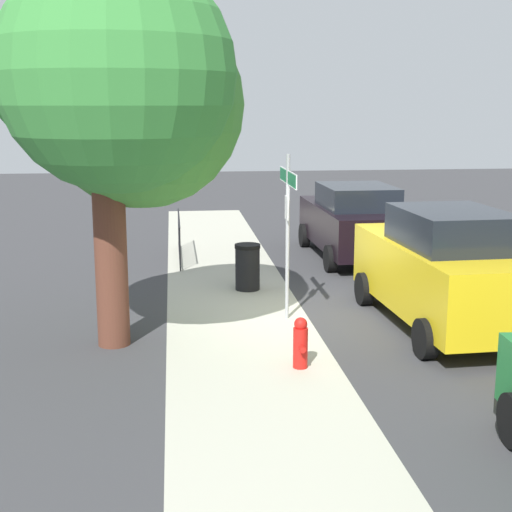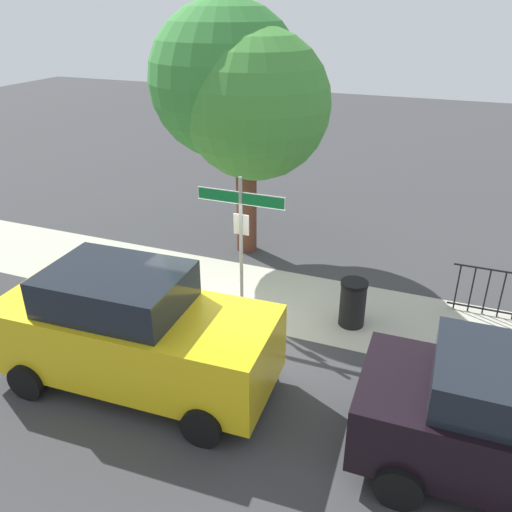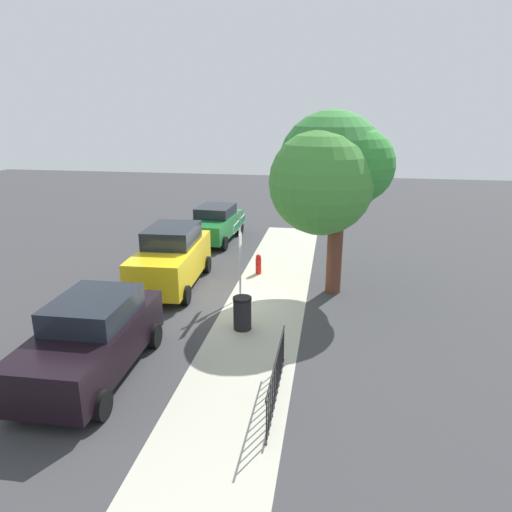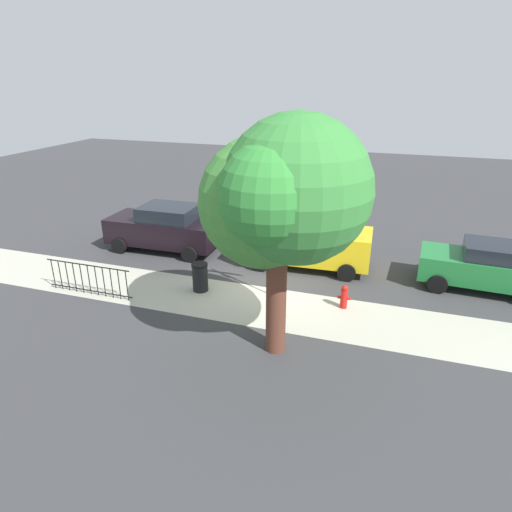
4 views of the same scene
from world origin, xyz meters
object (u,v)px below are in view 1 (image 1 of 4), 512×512
(fire_hydrant, at_px, (300,343))
(street_sign, at_px, (288,205))
(car_yellow, at_px, (444,269))
(trash_bin, at_px, (248,267))
(shade_tree, at_px, (119,87))
(car_black, at_px, (354,221))

(fire_hydrant, bearing_deg, street_sign, -4.43)
(car_yellow, height_order, trash_bin, car_yellow)
(trash_bin, bearing_deg, street_sign, -167.30)
(street_sign, xyz_separation_m, fire_hydrant, (-2.57, 0.20, -1.72))
(street_sign, distance_m, trash_bin, 2.78)
(street_sign, xyz_separation_m, trash_bin, (2.21, 0.50, -1.61))
(shade_tree, height_order, fire_hydrant, shade_tree)
(shade_tree, relative_size, car_black, 1.32)
(car_black, bearing_deg, trash_bin, 133.36)
(trash_bin, bearing_deg, car_yellow, -133.93)
(street_sign, relative_size, fire_hydrant, 3.87)
(shade_tree, height_order, car_black, shade_tree)
(fire_hydrant, xyz_separation_m, trash_bin, (4.78, 0.30, 0.11))
(street_sign, bearing_deg, fire_hydrant, 175.57)
(street_sign, relative_size, trash_bin, 3.08)
(street_sign, relative_size, car_black, 0.65)
(car_black, bearing_deg, shade_tree, 138.76)
(car_yellow, height_order, car_black, car_yellow)
(street_sign, height_order, car_yellow, street_sign)
(street_sign, height_order, fire_hydrant, street_sign)
(fire_hydrant, height_order, trash_bin, trash_bin)
(car_black, relative_size, trash_bin, 4.72)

